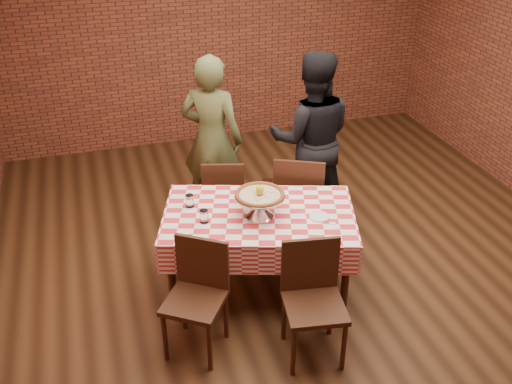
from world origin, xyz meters
TOP-DOWN VIEW (x-y plane):
  - ground at (0.00, 0.00)m, footprint 6.00×6.00m
  - back_wall at (0.00, 3.00)m, footprint 5.50×0.00m
  - table at (-0.48, -0.20)m, footprint 1.71×1.32m
  - tablecloth at (-0.48, -0.20)m, footprint 1.76×1.37m
  - pizza_stand at (-0.48, -0.23)m, footprint 0.51×0.51m
  - pizza at (-0.48, -0.23)m, footprint 0.49×0.49m
  - lemon at (-0.48, -0.23)m, footprint 0.08×0.08m
  - water_glass_left at (-0.93, -0.20)m, footprint 0.09×0.09m
  - water_glass_right at (-0.99, 0.07)m, footprint 0.09×0.09m
  - side_plate at (-0.04, -0.39)m, footprint 0.20×0.20m
  - sweetener_packet_a at (0.03, -0.58)m, footprint 0.05×0.04m
  - sweetener_packet_b at (0.02, -0.51)m, footprint 0.06×0.04m
  - condiment_caddy at (-0.31, 0.08)m, footprint 0.11×0.10m
  - chair_near_left at (-1.13, -0.74)m, footprint 0.56×0.56m
  - chair_near_right at (-0.33, -1.05)m, footprint 0.49×0.49m
  - chair_far_left at (-0.55, 0.69)m, footprint 0.48×0.48m
  - chair_far_right at (0.12, 0.43)m, footprint 0.61×0.61m
  - diner_olive at (-0.56, 1.10)m, footprint 0.74×0.67m
  - diner_black at (0.36, 0.80)m, footprint 1.00×0.88m

SIDE VIEW (x-z plane):
  - ground at x=0.00m, z-range 0.00..0.00m
  - table at x=-0.48m, z-range 0.00..0.75m
  - chair_far_left at x=-0.55m, z-range 0.00..0.87m
  - chair_near_left at x=-1.13m, z-range 0.00..0.89m
  - chair_near_right at x=-0.33m, z-range 0.00..0.91m
  - chair_far_right at x=0.12m, z-range 0.00..0.94m
  - tablecloth at x=-0.48m, z-range 0.50..0.76m
  - sweetener_packet_a at x=0.03m, z-range 0.76..0.76m
  - sweetener_packet_b at x=0.02m, z-range 0.76..0.76m
  - side_plate at x=-0.04m, z-range 0.76..0.77m
  - water_glass_left at x=-0.93m, z-range 0.76..0.86m
  - water_glass_right at x=-0.99m, z-range 0.76..0.86m
  - condiment_caddy at x=-0.31m, z-range 0.76..0.88m
  - pizza_stand at x=-0.48m, z-range 0.76..0.94m
  - diner_olive at x=-0.56m, z-range 0.00..1.70m
  - diner_black at x=0.36m, z-range 0.00..1.74m
  - pizza at x=-0.48m, z-range 0.93..0.96m
  - lemon at x=-0.48m, z-range 0.95..1.03m
  - back_wall at x=0.00m, z-range -1.30..4.20m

